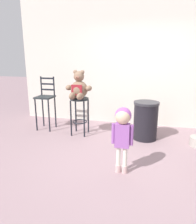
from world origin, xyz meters
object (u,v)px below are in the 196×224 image
at_px(teddy_bear, 79,88).
at_px(bar_chair_empty, 46,100).
at_px(child_walking, 123,126).
at_px(trash_bin, 146,120).
at_px(bar_stool_with_teddy, 80,109).

distance_m(teddy_bear, bar_chair_empty, 0.96).
height_order(teddy_bear, bar_chair_empty, teddy_bear).
relative_size(child_walking, trash_bin, 1.26).
height_order(bar_stool_with_teddy, teddy_bear, teddy_bear).
xyz_separation_m(teddy_bear, bar_chair_empty, (-0.88, 0.19, -0.34)).
distance_m(bar_stool_with_teddy, trash_bin, 1.41).
height_order(child_walking, bar_chair_empty, bar_chair_empty).
xyz_separation_m(child_walking, trash_bin, (0.28, 1.44, -0.32)).
relative_size(child_walking, bar_chair_empty, 0.81).
xyz_separation_m(bar_stool_with_teddy, bar_chair_empty, (-0.88, 0.16, 0.11)).
xyz_separation_m(teddy_bear, child_walking, (1.12, -1.33, -0.31)).
xyz_separation_m(bar_stool_with_teddy, trash_bin, (1.39, 0.08, -0.18)).
bearing_deg(teddy_bear, bar_chair_empty, 167.86).
distance_m(bar_stool_with_teddy, child_walking, 1.77).
bearing_deg(child_walking, bar_chair_empty, 60.49).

